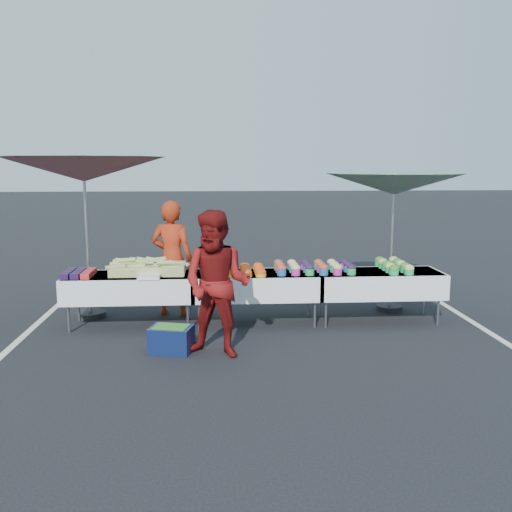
{
  "coord_description": "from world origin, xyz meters",
  "views": [
    {
      "loc": [
        -0.56,
        -8.09,
        2.33
      ],
      "look_at": [
        0.0,
        0.0,
        1.0
      ],
      "focal_mm": 40.0,
      "sensor_mm": 36.0,
      "label": 1
    }
  ],
  "objects": [
    {
      "name": "corn_pile",
      "position": [
        -1.56,
        0.04,
        0.84
      ],
      "size": [
        1.16,
        0.57,
        0.26
      ],
      "color": "tan",
      "rests_on": "table_left"
    },
    {
      "name": "storage_bin",
      "position": [
        -1.14,
        -1.22,
        0.17
      ],
      "size": [
        0.58,
        0.48,
        0.33
      ],
      "rotation": [
        0.0,
        0.0,
        -0.25
      ],
      "color": "#0D1941",
      "rests_on": "ground"
    },
    {
      "name": "plastic_bags",
      "position": [
        -1.5,
        -0.3,
        0.78
      ],
      "size": [
        0.3,
        0.25,
        0.05
      ],
      "primitive_type": "cube",
      "color": "white",
      "rests_on": "table_left"
    },
    {
      "name": "table_center",
      "position": [
        0.0,
        0.0,
        0.58
      ],
      "size": [
        1.86,
        0.81,
        0.75
      ],
      "color": "white",
      "rests_on": "ground"
    },
    {
      "name": "umbrella_left",
      "position": [
        -2.5,
        0.51,
        2.22
      ],
      "size": [
        2.74,
        2.74,
        2.45
      ],
      "rotation": [
        0.0,
        0.0,
        0.16
      ],
      "color": "black",
      "rests_on": "ground"
    },
    {
      "name": "table_left",
      "position": [
        -1.8,
        0.0,
        0.58
      ],
      "size": [
        1.86,
        0.81,
        0.75
      ],
      "color": "white",
      "rests_on": "ground"
    },
    {
      "name": "berry_punnets",
      "position": [
        -2.51,
        -0.06,
        0.79
      ],
      "size": [
        0.4,
        0.54,
        0.08
      ],
      "color": "black",
      "rests_on": "table_left"
    },
    {
      "name": "vendor",
      "position": [
        -1.25,
        0.55,
        0.89
      ],
      "size": [
        0.73,
        0.57,
        1.77
      ],
      "primitive_type": "imported",
      "rotation": [
        0.0,
        0.0,
        2.9
      ],
      "color": "#9D2A12",
      "rests_on": "ground"
    },
    {
      "name": "bean_baskets",
      "position": [
        2.06,
        0.08,
        0.82
      ],
      "size": [
        0.36,
        0.86,
        0.15
      ],
      "color": "green",
      "rests_on": "table_right"
    },
    {
      "name": "table_right",
      "position": [
        1.8,
        0.0,
        0.58
      ],
      "size": [
        1.86,
        0.81,
        0.75
      ],
      "color": "white",
      "rests_on": "ground"
    },
    {
      "name": "carrot_bowls",
      "position": [
        -0.25,
        -0.01,
        0.8
      ],
      "size": [
        0.75,
        0.69,
        0.11
      ],
      "color": "#FAA21B",
      "rests_on": "table_center"
    },
    {
      "name": "customer",
      "position": [
        -0.57,
        -1.4,
        0.89
      ],
      "size": [
        1.04,
        0.93,
        1.78
      ],
      "primitive_type": "imported",
      "rotation": [
        0.0,
        0.0,
        -0.35
      ],
      "color": "maroon",
      "rests_on": "ground"
    },
    {
      "name": "umbrella_right",
      "position": [
        2.18,
        0.61,
        1.99
      ],
      "size": [
        2.68,
        2.68,
        2.19
      ],
      "rotation": [
        0.0,
        0.0,
        -0.29
      ],
      "color": "black",
      "rests_on": "ground"
    },
    {
      "name": "potato_cups",
      "position": [
        0.85,
        0.0,
        0.83
      ],
      "size": [
        1.14,
        0.58,
        0.16
      ],
      "color": "#215B9B",
      "rests_on": "table_right"
    },
    {
      "name": "stripe_right",
      "position": [
        3.2,
        0.0,
        0.0
      ],
      "size": [
        0.1,
        5.0,
        0.0
      ],
      "primitive_type": "cube",
      "color": "silver",
      "rests_on": "ground"
    },
    {
      "name": "stripe_left",
      "position": [
        -3.2,
        0.0,
        0.0
      ],
      "size": [
        0.1,
        5.0,
        0.0
      ],
      "primitive_type": "cube",
      "color": "silver",
      "rests_on": "ground"
    },
    {
      "name": "ground",
      "position": [
        0.0,
        0.0,
        0.0
      ],
      "size": [
        80.0,
        80.0,
        0.0
      ],
      "primitive_type": "plane",
      "color": "black"
    }
  ]
}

